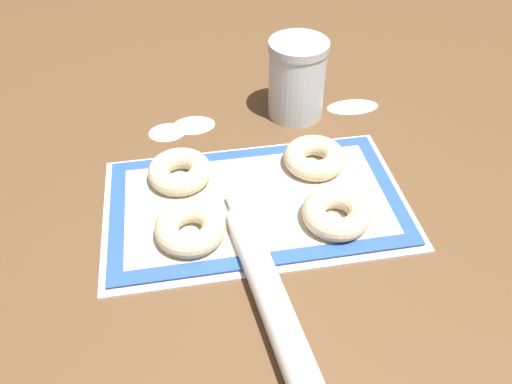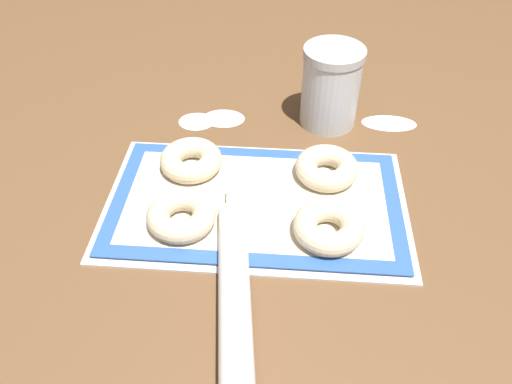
# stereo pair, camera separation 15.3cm
# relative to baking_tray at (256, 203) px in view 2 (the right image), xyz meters

# --- Properties ---
(ground_plane) EXTENTS (2.80, 2.80, 0.00)m
(ground_plane) POSITION_rel_baking_tray_xyz_m (0.01, -0.01, -0.00)
(ground_plane) COLOR brown
(baking_tray) EXTENTS (0.53, 0.31, 0.01)m
(baking_tray) POSITION_rel_baking_tray_xyz_m (0.00, 0.00, 0.00)
(baking_tray) COLOR silver
(baking_tray) RESTS_ON ground_plane
(baking_mat) EXTENTS (0.50, 0.29, 0.00)m
(baking_mat) POSITION_rel_baking_tray_xyz_m (-0.00, 0.00, 0.01)
(baking_mat) COLOR #2D569E
(baking_mat) RESTS_ON baking_tray
(bagel_front_left) EXTENTS (0.11, 0.11, 0.04)m
(bagel_front_left) POSITION_rel_baking_tray_xyz_m (-0.12, -0.06, 0.03)
(bagel_front_left) COLOR beige
(bagel_front_left) RESTS_ON baking_mat
(bagel_front_right) EXTENTS (0.11, 0.11, 0.04)m
(bagel_front_right) POSITION_rel_baking_tray_xyz_m (0.12, -0.07, 0.03)
(bagel_front_right) COLOR beige
(bagel_front_right) RESTS_ON baking_mat
(bagel_back_left) EXTENTS (0.11, 0.11, 0.04)m
(bagel_back_left) POSITION_rel_baking_tray_xyz_m (-0.13, 0.08, 0.03)
(bagel_back_left) COLOR beige
(bagel_back_left) RESTS_ON baking_mat
(bagel_back_right) EXTENTS (0.11, 0.11, 0.04)m
(bagel_back_right) POSITION_rel_baking_tray_xyz_m (0.12, 0.07, 0.03)
(bagel_back_right) COLOR beige
(bagel_back_right) RESTS_ON baking_mat
(flour_canister) EXTENTS (0.12, 0.12, 0.17)m
(flour_canister) POSITION_rel_baking_tray_xyz_m (0.13, 0.26, 0.08)
(flour_canister) COLOR silver
(flour_canister) RESTS_ON ground_plane
(rolling_pin) EXTENTS (0.09, 0.46, 0.05)m
(rolling_pin) POSITION_rel_baking_tray_xyz_m (-0.01, -0.22, 0.02)
(rolling_pin) COLOR silver
(rolling_pin) RESTS_ON ground_plane
(flour_patch_near) EXTENTS (0.12, 0.06, 0.00)m
(flour_patch_near) POSITION_rel_baking_tray_xyz_m (0.26, 0.26, -0.00)
(flour_patch_near) COLOR white
(flour_patch_near) RESTS_ON ground_plane
(flour_patch_far) EXTENTS (0.09, 0.07, 0.00)m
(flour_patch_far) POSITION_rel_baking_tray_xyz_m (-0.09, 0.26, -0.00)
(flour_patch_far) COLOR white
(flour_patch_far) RESTS_ON ground_plane
(flour_patch_side) EXTENTS (0.08, 0.06, 0.00)m
(flour_patch_side) POSITION_rel_baking_tray_xyz_m (-0.14, 0.24, -0.00)
(flour_patch_side) COLOR white
(flour_patch_side) RESTS_ON ground_plane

